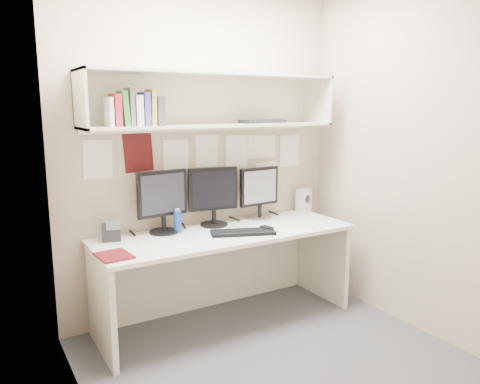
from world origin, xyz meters
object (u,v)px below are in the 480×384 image
desk (226,277)px  monitor_left (163,199)px  desk_phone (111,232)px  monitor_right (259,191)px  monitor_center (213,194)px  maroon_notebook (114,256)px  speaker (304,200)px  keyboard (243,232)px

desk → monitor_left: 0.78m
desk_phone → monitor_right: bearing=17.1°
monitor_center → monitor_left: bearing=-170.8°
desk → maroon_notebook: 0.99m
desk → monitor_right: size_ratio=4.55×
desk → monitor_left: size_ratio=4.22×
speaker → keyboard: bearing=-177.2°
monitor_left → monitor_right: size_ratio=1.08×
monitor_center → desk_phone: 0.85m
monitor_left → monitor_right: bearing=-6.5°
maroon_notebook → desk_phone: desk_phone is taller
monitor_center → maroon_notebook: monitor_center is taller
desk_phone → monitor_left: bearing=18.6°
speaker → maroon_notebook: speaker is taller
desk → keyboard: bearing=-57.3°
monitor_center → monitor_right: 0.44m
keyboard → monitor_center: bearing=122.5°
desk → monitor_left: bearing=152.3°
desk_phone → monitor_center: bearing=17.5°
desk → speaker: 1.08m
desk → monitor_center: monitor_center is taller
speaker → monitor_right: bearing=162.0°
monitor_left → desk_phone: size_ratio=3.03×
monitor_center → maroon_notebook: (-0.92, -0.39, -0.25)m
monitor_center → desk_phone: bearing=-169.8°
speaker → monitor_left: bearing=160.7°
desk_phone → speaker: bearing=17.5°
desk_phone → keyboard: bearing=-3.7°
desk → monitor_right: (0.45, 0.22, 0.61)m
maroon_notebook → monitor_left: bearing=33.1°
desk → monitor_left: monitor_left is taller
desk → monitor_left: (-0.42, 0.22, 0.62)m
monitor_left → speaker: size_ratio=2.25×
monitor_right → maroon_notebook: (-1.36, -0.39, -0.23)m
maroon_notebook → desk_phone: size_ratio=1.55×
desk → monitor_right: bearing=26.1°
keyboard → desk_phone: (-0.90, 0.33, 0.05)m
monitor_left → monitor_center: 0.43m
maroon_notebook → desk_phone: 0.39m
desk → desk_phone: desk_phone is taller
desk → monitor_center: size_ratio=4.27×
monitor_left → keyboard: monitor_left is taller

